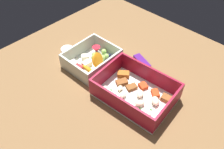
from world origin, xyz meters
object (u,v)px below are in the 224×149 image
object	(u,v)px
paper_cup_liner	(67,51)
candy_bar	(143,62)
pasta_container	(135,92)
fruit_bowl	(92,60)

from	to	relation	value
paper_cup_liner	candy_bar	bearing A→B (deg)	32.46
pasta_container	paper_cup_liner	distance (cm)	28.71
fruit_bowl	paper_cup_liner	bearing A→B (deg)	-168.19
candy_bar	paper_cup_liner	bearing A→B (deg)	-147.54
candy_bar	paper_cup_liner	xyz separation A→B (cm)	(-21.64, -13.77, 0.50)
pasta_container	candy_bar	bearing A→B (deg)	114.61
fruit_bowl	candy_bar	distance (cm)	16.36
pasta_container	paper_cup_liner	xyz separation A→B (cm)	(-28.67, -1.35, -0.76)
pasta_container	paper_cup_liner	world-z (taller)	pasta_container
fruit_bowl	candy_bar	world-z (taller)	fruit_bowl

